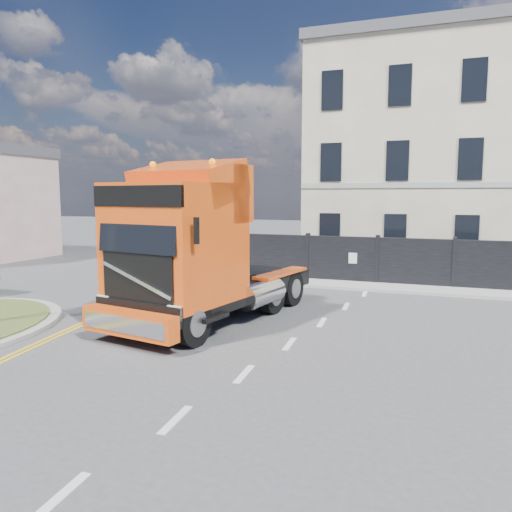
% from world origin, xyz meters
% --- Properties ---
extents(ground, '(120.00, 120.00, 0.00)m').
position_xyz_m(ground, '(0.00, 0.00, 0.00)').
color(ground, '#424244').
rests_on(ground, ground).
extents(hoarding_fence, '(18.80, 0.25, 2.00)m').
position_xyz_m(hoarding_fence, '(6.55, 9.00, 1.00)').
color(hoarding_fence, black).
rests_on(hoarding_fence, ground).
extents(georgian_building, '(12.30, 10.30, 12.80)m').
position_xyz_m(georgian_building, '(6.00, 16.50, 5.77)').
color(georgian_building, beige).
rests_on(georgian_building, ground).
extents(pavement_far, '(20.00, 1.60, 0.12)m').
position_xyz_m(pavement_far, '(6.00, 8.10, 0.06)').
color(pavement_far, '#959690').
rests_on(pavement_far, ground).
extents(truck, '(4.18, 8.05, 4.59)m').
position_xyz_m(truck, '(-0.18, 0.41, 2.06)').
color(truck, black).
rests_on(truck, ground).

